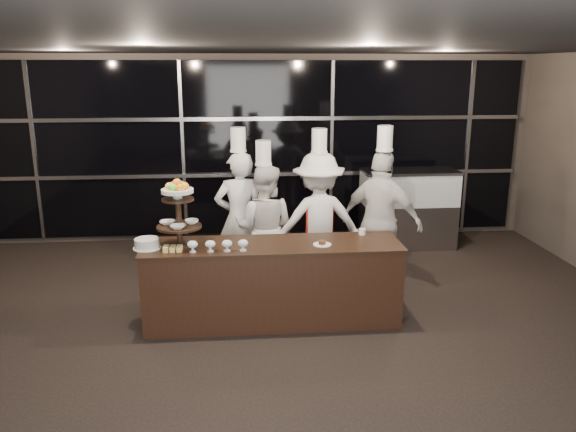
{
  "coord_description": "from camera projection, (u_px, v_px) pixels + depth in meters",
  "views": [
    {
      "loc": [
        -0.31,
        -4.13,
        2.8
      ],
      "look_at": [
        0.23,
        2.03,
        1.15
      ],
      "focal_mm": 35.0,
      "sensor_mm": 36.0,
      "label": 1
    }
  ],
  "objects": [
    {
      "name": "room",
      "position": [
        281.0,
        240.0,
        4.34
      ],
      "size": [
        10.0,
        10.0,
        10.0
      ],
      "color": "black",
      "rests_on": "ground"
    },
    {
      "name": "window_wall",
      "position": [
        258.0,
        149.0,
        9.09
      ],
      "size": [
        8.6,
        0.1,
        2.8
      ],
      "color": "black",
      "rests_on": "ground"
    },
    {
      "name": "buffet_counter",
      "position": [
        273.0,
        282.0,
        6.27
      ],
      "size": [
        2.84,
        0.74,
        0.92
      ],
      "color": "black",
      "rests_on": "ground"
    },
    {
      "name": "display_stand",
      "position": [
        178.0,
        209.0,
        5.96
      ],
      "size": [
        0.48,
        0.48,
        0.74
      ],
      "color": "black",
      "rests_on": "buffet_counter"
    },
    {
      "name": "compotes",
      "position": [
        218.0,
        244.0,
        5.87
      ],
      "size": [
        0.64,
        0.11,
        0.12
      ],
      "color": "silver",
      "rests_on": "buffet_counter"
    },
    {
      "name": "layer_cake",
      "position": [
        147.0,
        244.0,
        5.98
      ],
      "size": [
        0.3,
        0.3,
        0.11
      ],
      "color": "white",
      "rests_on": "buffet_counter"
    },
    {
      "name": "pastry_squares",
      "position": [
        173.0,
        249.0,
        5.9
      ],
      "size": [
        0.2,
        0.13,
        0.05
      ],
      "color": "#F6D078",
      "rests_on": "buffet_counter"
    },
    {
      "name": "small_plate",
      "position": [
        322.0,
        244.0,
        6.1
      ],
      "size": [
        0.2,
        0.2,
        0.05
      ],
      "color": "white",
      "rests_on": "buffet_counter"
    },
    {
      "name": "chef_cup",
      "position": [
        362.0,
        232.0,
        6.48
      ],
      "size": [
        0.08,
        0.08,
        0.07
      ],
      "primitive_type": "cylinder",
      "color": "white",
      "rests_on": "buffet_counter"
    },
    {
      "name": "display_case",
      "position": [
        408.0,
        205.0,
        8.89
      ],
      "size": [
        1.48,
        0.65,
        1.24
      ],
      "color": "#A5A5AA",
      "rests_on": "ground"
    },
    {
      "name": "chef_a",
      "position": [
        240.0,
        217.0,
        7.26
      ],
      "size": [
        0.7,
        0.52,
        2.07
      ],
      "color": "silver",
      "rests_on": "ground"
    },
    {
      "name": "chef_b",
      "position": [
        264.0,
        227.0,
        7.14
      ],
      "size": [
        0.92,
        0.8,
        1.93
      ],
      "color": "silver",
      "rests_on": "ground"
    },
    {
      "name": "chef_c",
      "position": [
        318.0,
        221.0,
        7.15
      ],
      "size": [
        1.19,
        0.75,
        2.07
      ],
      "color": "white",
      "rests_on": "ground"
    },
    {
      "name": "chef_d",
      "position": [
        381.0,
        221.0,
        7.05
      ],
      "size": [
        1.12,
        0.99,
        2.12
      ],
      "color": "silver",
      "rests_on": "ground"
    }
  ]
}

